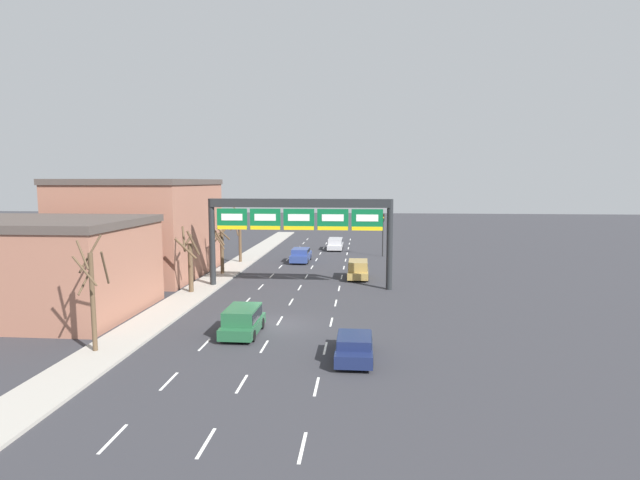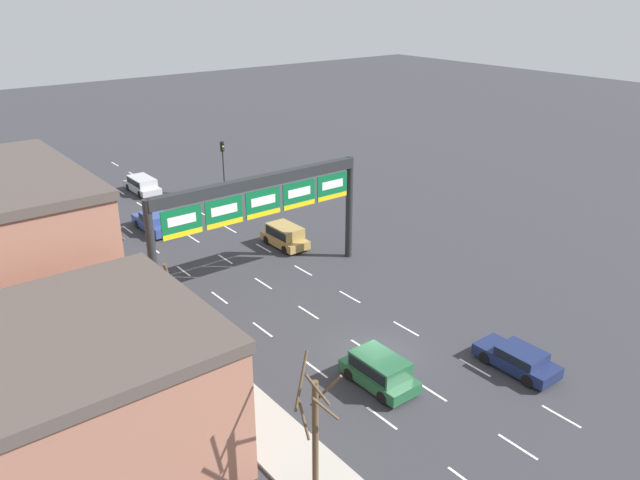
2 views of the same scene
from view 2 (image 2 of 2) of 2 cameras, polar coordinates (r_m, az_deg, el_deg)
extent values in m
plane|color=#333338|center=(34.06, 5.10, -10.49)|extent=(220.00, 220.00, 0.00)
cube|color=#A8A399|center=(30.06, -6.61, -15.44)|extent=(2.80, 110.00, 0.15)
cube|color=white|center=(29.84, 5.66, -15.89)|extent=(0.12, 2.00, 0.01)
cube|color=white|center=(32.89, -0.43, -11.69)|extent=(0.12, 2.00, 0.01)
cube|color=white|center=(36.38, -5.28, -8.16)|extent=(0.12, 2.00, 0.01)
cube|color=white|center=(40.19, -9.18, -5.23)|extent=(0.12, 2.00, 0.01)
cube|color=white|center=(44.23, -12.36, -2.80)|extent=(0.12, 2.00, 0.01)
cube|color=white|center=(48.45, -14.99, -0.78)|extent=(0.12, 2.00, 0.01)
cube|color=white|center=(52.81, -17.18, 0.92)|extent=(0.12, 2.00, 0.01)
cube|color=white|center=(57.28, -19.04, 2.35)|extent=(0.12, 2.00, 0.01)
cube|color=white|center=(61.82, -20.64, 3.57)|extent=(0.12, 2.00, 0.01)
cube|color=white|center=(66.43, -22.01, 4.62)|extent=(0.12, 2.00, 0.01)
cube|color=white|center=(71.10, -23.21, 5.53)|extent=(0.12, 2.00, 0.01)
cube|color=white|center=(29.48, 17.61, -17.57)|extent=(0.12, 2.00, 0.01)
cube|color=white|center=(31.79, 10.12, -13.45)|extent=(0.12, 2.00, 0.01)
cube|color=white|center=(34.67, 3.96, -9.79)|extent=(0.12, 2.00, 0.01)
cube|color=white|center=(37.99, -1.08, -6.64)|extent=(0.12, 2.00, 0.01)
cube|color=white|center=(41.65, -5.22, -3.98)|extent=(0.12, 2.00, 0.01)
cube|color=white|center=(45.57, -8.65, -1.74)|extent=(0.12, 2.00, 0.01)
cube|color=white|center=(49.68, -11.53, 0.13)|extent=(0.12, 2.00, 0.01)
cube|color=white|center=(53.94, -13.95, 1.72)|extent=(0.12, 2.00, 0.01)
cube|color=white|center=(58.32, -16.02, 3.07)|extent=(0.12, 2.00, 0.01)
cube|color=white|center=(62.79, -17.80, 4.22)|extent=(0.12, 2.00, 0.01)
cube|color=white|center=(67.33, -19.35, 5.22)|extent=(0.12, 2.00, 0.01)
cube|color=white|center=(71.94, -20.70, 6.09)|extent=(0.12, 2.00, 0.01)
cube|color=white|center=(31.80, 21.18, -14.81)|extent=(0.12, 2.00, 0.01)
cube|color=white|center=(33.95, 13.97, -11.25)|extent=(0.12, 2.00, 0.01)
cube|color=white|center=(36.66, 7.86, -8.03)|extent=(0.12, 2.00, 0.01)
cube|color=white|center=(39.82, 2.74, -5.22)|extent=(0.12, 2.00, 0.01)
cube|color=white|center=(43.32, -1.56, -2.80)|extent=(0.12, 2.00, 0.01)
cube|color=white|center=(47.10, -5.18, -0.75)|extent=(0.12, 2.00, 0.01)
cube|color=white|center=(51.09, -8.24, 1.00)|extent=(0.12, 2.00, 0.01)
cube|color=white|center=(55.24, -10.86, 2.48)|extent=(0.12, 2.00, 0.01)
cube|color=white|center=(59.52, -13.10, 3.75)|extent=(0.12, 2.00, 0.01)
cube|color=white|center=(63.91, -15.05, 4.84)|extent=(0.12, 2.00, 0.01)
cube|color=white|center=(68.38, -16.75, 5.79)|extent=(0.12, 2.00, 0.01)
cube|color=white|center=(72.92, -18.25, 6.62)|extent=(0.12, 2.00, 0.01)
cylinder|color=#232628|center=(37.04, -15.04, -1.86)|extent=(0.50, 0.50, 7.42)
cylinder|color=#232628|center=(44.27, 2.68, 2.93)|extent=(0.50, 0.50, 7.42)
cube|color=#232628|center=(39.03, -5.57, 5.35)|extent=(14.80, 0.60, 0.70)
cube|color=#0C6033|center=(36.66, -12.53, 1.59)|extent=(2.53, 0.08, 1.73)
cube|color=white|center=(36.56, -12.52, 1.80)|extent=(1.77, 0.02, 0.55)
cube|color=yellow|center=(36.87, -12.40, 0.55)|extent=(2.48, 0.02, 0.31)
cube|color=#0C6033|center=(37.83, -8.76, 2.53)|extent=(2.53, 0.08, 1.73)
cube|color=white|center=(37.74, -8.74, 2.73)|extent=(1.77, 0.02, 0.55)
cube|color=yellow|center=(38.03, -8.66, 1.51)|extent=(2.48, 0.02, 0.31)
cube|color=#0C6033|center=(39.16, -5.23, 3.40)|extent=(2.53, 0.08, 1.73)
cube|color=white|center=(39.07, -5.20, 3.60)|extent=(1.77, 0.02, 0.55)
cube|color=yellow|center=(39.36, -5.16, 2.41)|extent=(2.48, 0.02, 0.31)
cube|color=#0C6033|center=(40.64, -1.93, 4.19)|extent=(2.53, 0.08, 1.73)
cube|color=white|center=(40.56, -1.90, 4.39)|extent=(1.77, 0.02, 0.55)
cube|color=yellow|center=(40.83, -1.88, 3.23)|extent=(2.48, 0.02, 0.31)
cube|color=#0C6033|center=(42.25, 1.12, 4.92)|extent=(2.53, 0.08, 1.73)
cube|color=white|center=(42.17, 1.16, 5.10)|extent=(1.77, 0.02, 0.55)
cube|color=yellow|center=(42.43, 1.15, 3.99)|extent=(2.48, 0.02, 0.31)
cube|color=#9E6651|center=(27.13, -24.08, -14.69)|extent=(12.99, 10.04, 5.90)
cube|color=#4C423D|center=(25.44, -25.22, -8.86)|extent=(13.25, 10.24, 0.50)
cube|color=navy|center=(51.84, -14.88, 1.45)|extent=(1.91, 4.83, 0.74)
cube|color=navy|center=(51.36, -14.82, 2.04)|extent=(1.76, 2.51, 0.57)
cube|color=black|center=(51.36, -14.82, 2.04)|extent=(1.79, 2.31, 0.41)
cylinder|color=black|center=(52.90, -16.35, 1.43)|extent=(0.22, 0.66, 0.66)
cylinder|color=black|center=(53.49, -14.65, 1.85)|extent=(0.22, 0.66, 0.66)
cylinder|color=black|center=(50.36, -15.08, 0.51)|extent=(0.22, 0.66, 0.66)
cylinder|color=black|center=(50.99, -13.31, 0.96)|extent=(0.22, 0.66, 0.66)
cube|color=#235B38|center=(31.62, 5.40, -12.28)|extent=(1.90, 4.04, 0.61)
cube|color=#235B38|center=(31.20, 5.50, -11.24)|extent=(1.75, 2.83, 0.80)
cube|color=black|center=(31.20, 5.50, -11.24)|extent=(1.78, 2.60, 0.58)
cylinder|color=black|center=(31.97, 2.72, -12.14)|extent=(0.22, 0.66, 0.66)
cylinder|color=black|center=(32.93, 5.04, -11.07)|extent=(0.22, 0.66, 0.66)
cylinder|color=black|center=(30.52, 5.76, -14.13)|extent=(0.22, 0.66, 0.66)
cylinder|color=black|center=(31.53, 8.10, -12.92)|extent=(0.22, 0.66, 0.66)
cube|color=#A88947|center=(47.17, -3.23, 0.00)|extent=(1.85, 4.05, 0.60)
cube|color=#A88947|center=(46.87, -3.22, 0.82)|extent=(1.70, 2.83, 0.86)
cube|color=black|center=(46.87, -3.22, 0.82)|extent=(1.73, 2.61, 0.62)
cylinder|color=black|center=(47.75, -4.88, 0.02)|extent=(0.22, 0.66, 0.66)
cylinder|color=black|center=(48.60, -3.24, 0.48)|extent=(0.22, 0.66, 0.66)
cylinder|color=black|center=(45.88, -3.21, -0.89)|extent=(0.22, 0.66, 0.66)
cylinder|color=black|center=(46.77, -1.53, -0.40)|extent=(0.22, 0.66, 0.66)
cube|color=#19234C|center=(34.15, 17.50, -10.46)|extent=(1.80, 4.32, 0.61)
cube|color=#19234C|center=(33.76, 17.96, -9.87)|extent=(1.66, 2.25, 0.45)
cube|color=black|center=(33.76, 17.96, -9.87)|extent=(1.70, 2.07, 0.32)
cylinder|color=black|center=(34.27, 14.88, -10.36)|extent=(0.22, 0.66, 0.66)
cylinder|color=black|center=(35.43, 16.53, -9.39)|extent=(0.22, 0.66, 0.66)
cylinder|color=black|center=(33.09, 18.47, -12.11)|extent=(0.22, 0.66, 0.66)
cylinder|color=black|center=(34.29, 20.05, -11.03)|extent=(0.22, 0.66, 0.66)
cube|color=#B7B7BC|center=(61.87, -15.92, 4.65)|extent=(1.89, 4.63, 0.58)
cube|color=#B7B7BC|center=(61.64, -15.97, 5.21)|extent=(1.74, 3.24, 0.71)
cube|color=black|center=(61.64, -15.97, 5.21)|extent=(1.78, 2.98, 0.51)
cylinder|color=black|center=(62.87, -17.12, 4.64)|extent=(0.22, 0.66, 0.66)
cylinder|color=black|center=(63.45, -15.69, 4.96)|extent=(0.22, 0.66, 0.66)
cylinder|color=black|center=(60.38, -16.14, 4.04)|extent=(0.22, 0.66, 0.66)
cylinder|color=black|center=(60.99, -14.66, 4.37)|extent=(0.22, 0.66, 0.66)
cylinder|color=black|center=(59.17, -8.79, 6.07)|extent=(0.12, 0.12, 4.16)
cube|color=black|center=(58.52, -8.93, 8.45)|extent=(0.30, 0.24, 0.90)
sphere|color=#3D0E0C|center=(58.34, -8.89, 8.71)|extent=(0.20, 0.20, 0.20)
sphere|color=gold|center=(58.41, -8.87, 8.43)|extent=(0.20, 0.20, 0.20)
sphere|color=#0E3515|center=(58.48, -8.85, 8.14)|extent=(0.20, 0.20, 0.20)
cylinder|color=brown|center=(41.80, -18.38, -1.78)|extent=(0.34, 0.34, 3.97)
cylinder|color=brown|center=(40.77, -18.05, 0.49)|extent=(1.15, 0.81, 1.25)
cylinder|color=brown|center=(40.70, -18.54, -0.35)|extent=(1.37, 0.52, 1.97)
cylinder|color=brown|center=(41.58, -19.29, 0.37)|extent=(1.21, 0.80, 1.38)
cylinder|color=brown|center=(40.65, -18.56, 0.03)|extent=(1.29, 0.46, 1.74)
cylinder|color=brown|center=(41.45, -19.60, 0.33)|extent=(1.13, 1.28, 1.20)
cylinder|color=brown|center=(35.03, -14.19, -6.21)|extent=(0.38, 0.38, 3.85)
cylinder|color=brown|center=(33.59, -13.93, -4.34)|extent=(1.80, 0.28, 1.64)
cylinder|color=brown|center=(34.24, -15.10, -3.16)|extent=(0.71, 0.77, 1.12)
cylinder|color=brown|center=(33.70, -15.04, -3.08)|extent=(0.64, 1.03, 1.93)
cylinder|color=brown|center=(34.01, -13.72, -3.26)|extent=(0.84, 0.98, 1.98)
cylinder|color=brown|center=(24.43, -0.43, -17.71)|extent=(0.24, 0.24, 5.11)
cylinder|color=brown|center=(23.66, -1.48, -16.14)|extent=(0.33, 0.99, 1.19)
cylinder|color=brown|center=(22.57, -0.25, -13.52)|extent=(0.88, 0.52, 1.44)
cylinder|color=brown|center=(23.78, 0.53, -13.62)|extent=(0.51, 1.40, 1.91)
cylinder|color=brown|center=(22.99, 0.49, -15.16)|extent=(1.26, 0.11, 1.53)
cylinder|color=brown|center=(23.12, -1.74, -12.76)|extent=(1.09, 0.69, 1.98)
cylinder|color=brown|center=(47.94, -21.47, 1.55)|extent=(0.32, 0.32, 4.99)
cylinder|color=brown|center=(47.25, -22.71, 3.82)|extent=(0.47, 1.55, 1.33)
cylinder|color=brown|center=(46.65, -21.42, 4.28)|extent=(1.40, 0.61, 2.03)
cylinder|color=brown|center=(48.02, -22.48, 3.60)|extent=(1.70, 0.96, 1.75)
cylinder|color=brown|center=(47.24, -21.94, 2.71)|extent=(0.72, 0.83, 1.64)
cylinder|color=brown|center=(46.99, -21.32, 3.94)|extent=(0.98, 0.83, 1.96)
camera|label=1|loc=(28.33, 65.84, -11.58)|focal=28.00mm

